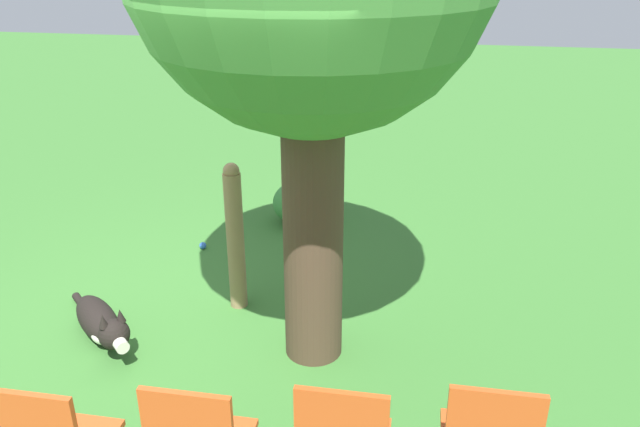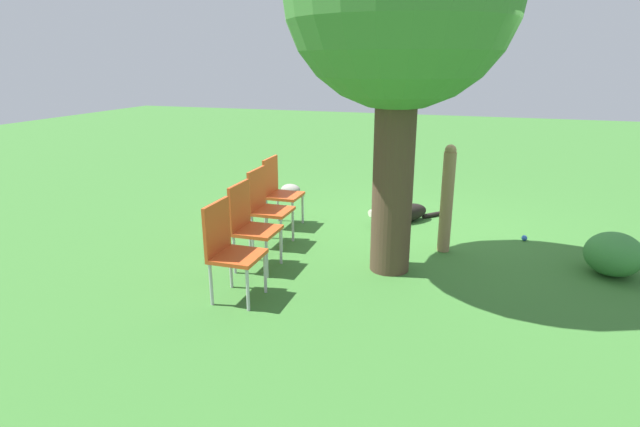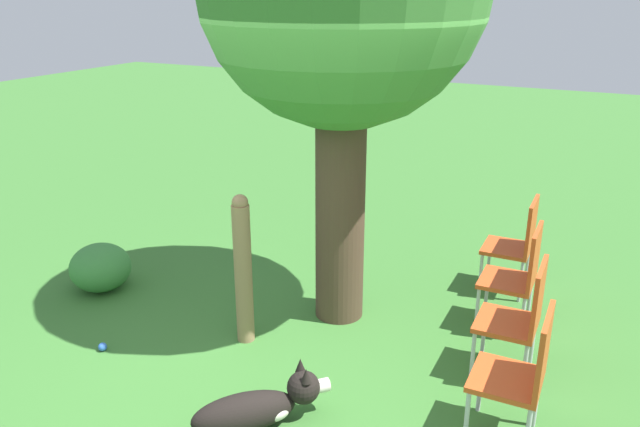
% 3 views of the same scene
% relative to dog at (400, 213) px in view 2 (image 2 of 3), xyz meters
% --- Properties ---
extents(ground_plane, '(30.00, 30.00, 0.00)m').
position_rel_dog_xyz_m(ground_plane, '(-0.24, 0.73, -0.14)').
color(ground_plane, '#38702D').
extents(dog, '(0.89, 0.92, 0.40)m').
position_rel_dog_xyz_m(dog, '(0.00, 0.00, 0.00)').
color(dog, black).
rests_on(dog, ground_plane).
extents(fence_post, '(0.14, 0.14, 1.24)m').
position_rel_dog_xyz_m(fence_post, '(-0.66, 0.86, 0.48)').
color(fence_post, '#937551').
rests_on(fence_post, ground_plane).
extents(red_chair_0, '(0.43, 0.44, 0.91)m').
position_rel_dog_xyz_m(red_chair_0, '(1.52, 0.61, 0.37)').
color(red_chair_0, '#D14C1E').
rests_on(red_chair_0, ground_plane).
extents(red_chair_1, '(0.43, 0.44, 0.91)m').
position_rel_dog_xyz_m(red_chair_1, '(1.38, 1.31, 0.37)').
color(red_chair_1, '#D14C1E').
rests_on(red_chair_1, ground_plane).
extents(red_chair_2, '(0.43, 0.44, 0.91)m').
position_rel_dog_xyz_m(red_chair_2, '(1.25, 2.01, 0.37)').
color(red_chair_2, '#D14C1E').
rests_on(red_chair_2, ground_plane).
extents(red_chair_3, '(0.43, 0.44, 0.91)m').
position_rel_dog_xyz_m(red_chair_3, '(1.12, 2.71, 0.37)').
color(red_chair_3, '#D14C1E').
rests_on(red_chair_3, ground_plane).
extents(tennis_ball, '(0.07, 0.07, 0.07)m').
position_rel_dog_xyz_m(tennis_ball, '(-1.57, 0.21, -0.11)').
color(tennis_ball, blue).
rests_on(tennis_ball, ground_plane).
extents(garden_rock, '(0.32, 0.26, 0.19)m').
position_rel_dog_xyz_m(garden_rock, '(1.93, -0.86, -0.05)').
color(garden_rock, gray).
rests_on(garden_rock, ground_plane).
extents(low_shrub, '(0.56, 0.56, 0.45)m').
position_rel_dog_xyz_m(low_shrub, '(-2.36, 1.01, 0.08)').
color(low_shrub, '#3D843D').
rests_on(low_shrub, ground_plane).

